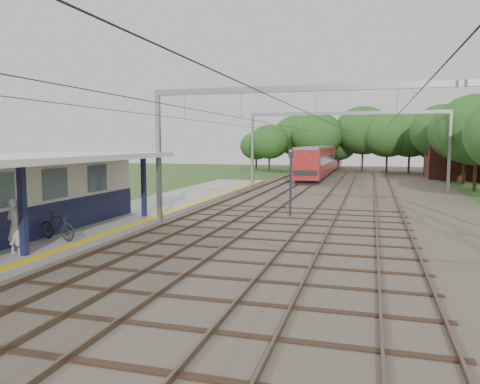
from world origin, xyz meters
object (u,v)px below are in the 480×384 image
(person, at_px, (15,226))
(bicycle, at_px, (57,226))
(train, at_px, (323,159))
(signal_post, at_px, (291,176))

(person, xyz_separation_m, bicycle, (-0.16, 2.48, -0.43))
(person, bearing_deg, bicycle, -79.09)
(train, xyz_separation_m, signal_post, (1.85, -36.87, 0.31))
(person, height_order, signal_post, signal_post)
(bicycle, xyz_separation_m, signal_post, (7.78, 10.33, 1.45))
(train, distance_m, signal_post, 36.92)
(bicycle, distance_m, train, 47.59)
(person, relative_size, signal_post, 0.51)
(signal_post, bearing_deg, train, 74.06)
(train, bearing_deg, person, -96.62)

